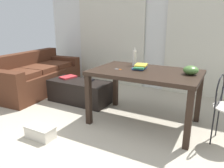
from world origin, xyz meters
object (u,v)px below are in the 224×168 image
object	(u,v)px
bottle_near	(134,58)
scissors	(119,69)
book_stack	(140,67)
shoebox	(40,132)
couch	(36,77)
coffee_table	(79,91)
magazine	(68,77)
craft_table	(145,77)
bowl	(191,70)
tv_remote_primary	(92,80)

from	to	relation	value
bottle_near	scissors	bearing A→B (deg)	-102.63
book_stack	shoebox	size ratio (longest dim) A/B	0.79
couch	bottle_near	xyz separation A→B (m)	(2.15, -0.04, 0.56)
book_stack	shoebox	xyz separation A→B (m)	(-0.86, -1.10, -0.71)
bottle_near	book_stack	world-z (taller)	bottle_near
coffee_table	magazine	bearing A→B (deg)	165.45
bottle_near	shoebox	xyz separation A→B (m)	(-0.69, -1.27, -0.79)
couch	craft_table	xyz separation A→B (m)	(2.42, -0.29, 0.35)
couch	shoebox	size ratio (longest dim) A/B	5.18
coffee_table	bowl	xyz separation A→B (m)	(1.85, -0.15, 0.62)
scissors	magazine	size ratio (longest dim) A/B	0.37
craft_table	scissors	bearing A→B (deg)	-164.68
tv_remote_primary	shoebox	world-z (taller)	tv_remote_primary
craft_table	bottle_near	xyz separation A→B (m)	(-0.27, 0.25, 0.20)
craft_table	shoebox	world-z (taller)	craft_table
craft_table	shoebox	size ratio (longest dim) A/B	3.89
craft_table	book_stack	distance (m)	0.18
scissors	shoebox	distance (m)	1.30
coffee_table	craft_table	bearing A→B (deg)	-9.90
magazine	couch	bearing A→B (deg)	-165.50
couch	shoebox	world-z (taller)	couch
coffee_table	tv_remote_primary	bearing A→B (deg)	26.20
bottle_near	magazine	world-z (taller)	bottle_near
bottle_near	coffee_table	bearing A→B (deg)	-178.58
shoebox	bottle_near	bearing A→B (deg)	61.40
bowl	tv_remote_primary	size ratio (longest dim) A/B	1.31
coffee_table	shoebox	bearing A→B (deg)	-75.19
scissors	shoebox	bearing A→B (deg)	-123.65
book_stack	tv_remote_primary	xyz separation A→B (m)	(-0.98, 0.24, -0.38)
craft_table	tv_remote_primary	distance (m)	1.17
craft_table	coffee_table	bearing A→B (deg)	170.10
bowl	book_stack	size ratio (longest dim) A/B	0.64
book_stack	scissors	size ratio (longest dim) A/B	2.85
couch	magazine	size ratio (longest dim) A/B	6.82
couch	magazine	bearing A→B (deg)	0.87
bottle_near	craft_table	bearing A→B (deg)	-42.75
bowl	magazine	xyz separation A→B (m)	(-2.16, 0.23, -0.41)
bottle_near	book_stack	xyz separation A→B (m)	(0.16, -0.17, -0.08)
craft_table	bottle_near	world-z (taller)	bottle_near
tv_remote_primary	shoebox	distance (m)	1.39
coffee_table	bowl	distance (m)	1.96
craft_table	book_stack	world-z (taller)	book_stack
couch	craft_table	world-z (taller)	couch
couch	bowl	distance (m)	3.03
craft_table	shoebox	bearing A→B (deg)	-133.41
couch	bowl	bearing A→B (deg)	-4.24
tv_remote_primary	bottle_near	bearing A→B (deg)	-12.73
craft_table	book_stack	xyz separation A→B (m)	(-0.11, 0.08, 0.12)
book_stack	shoebox	world-z (taller)	book_stack
tv_remote_primary	shoebox	size ratio (longest dim) A/B	0.39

